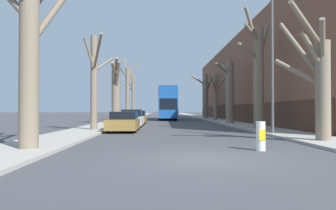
# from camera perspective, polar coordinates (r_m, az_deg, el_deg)

# --- Properties ---
(ground_plane) EXTENTS (300.00, 300.00, 0.00)m
(ground_plane) POSITION_cam_1_polar(r_m,az_deg,el_deg) (9.04, 6.57, -10.26)
(ground_plane) COLOR #424247
(sidewalk_left) EXTENTS (2.89, 120.00, 0.12)m
(sidewalk_left) POSITION_cam_1_polar(r_m,az_deg,el_deg) (59.06, -6.31, -2.22)
(sidewalk_left) COLOR #A39E93
(sidewalk_left) RESTS_ON ground
(sidewalk_right) EXTENTS (2.89, 120.00, 0.12)m
(sidewalk_right) POSITION_cam_1_polar(r_m,az_deg,el_deg) (59.32, 5.79, -2.22)
(sidewalk_right) COLOR #A39E93
(sidewalk_right) RESTS_ON ground
(building_facade_right) EXTENTS (10.08, 48.64, 10.23)m
(building_facade_right) POSITION_cam_1_polar(r_m,az_deg,el_deg) (41.42, 18.22, 4.21)
(building_facade_right) COLOR brown
(building_facade_right) RESTS_ON ground
(street_tree_left_0) EXTENTS (3.26, 3.72, 7.47)m
(street_tree_left_0) POSITION_cam_1_polar(r_m,az_deg,el_deg) (11.81, -24.69, 9.33)
(street_tree_left_0) COLOR #7A6B56
(street_tree_left_0) RESTS_ON ground
(street_tree_left_1) EXTENTS (1.73, 3.75, 6.50)m
(street_tree_left_1) POSITION_cam_1_polar(r_m,az_deg,el_deg) (21.03, -13.87, 4.60)
(street_tree_left_1) COLOR #7A6B56
(street_tree_left_1) RESTS_ON ground
(street_tree_left_2) EXTENTS (1.19, 3.39, 6.70)m
(street_tree_left_2) POSITION_cam_1_polar(r_m,az_deg,el_deg) (31.32, -9.87, 2.34)
(street_tree_left_2) COLOR #7A6B56
(street_tree_left_2) RESTS_ON ground
(street_tree_left_3) EXTENTS (2.43, 4.10, 8.98)m
(street_tree_left_3) POSITION_cam_1_polar(r_m,az_deg,el_deg) (41.43, -7.72, 2.81)
(street_tree_left_3) COLOR #7A6B56
(street_tree_left_3) RESTS_ON ground
(street_tree_left_4) EXTENTS (2.90, 1.82, 8.46)m
(street_tree_left_4) POSITION_cam_1_polar(r_m,az_deg,el_deg) (51.26, -6.78, 1.98)
(street_tree_left_4) COLOR #7A6B56
(street_tree_left_4) RESTS_ON ground
(street_tree_right_0) EXTENTS (2.41, 3.48, 5.89)m
(street_tree_right_0) POSITION_cam_1_polar(r_m,az_deg,el_deg) (14.86, 26.75, 4.21)
(street_tree_right_0) COLOR #7A6B56
(street_tree_right_0) RESTS_ON ground
(street_tree_right_1) EXTENTS (2.94, 2.68, 8.60)m
(street_tree_right_1) POSITION_cam_1_polar(r_m,az_deg,el_deg) (22.44, 16.80, 5.96)
(street_tree_right_1) COLOR #7A6B56
(street_tree_right_1) RESTS_ON ground
(street_tree_right_2) EXTENTS (2.07, 3.00, 6.44)m
(street_tree_right_2) POSITION_cam_1_polar(r_m,az_deg,el_deg) (30.91, 11.59, 2.78)
(street_tree_right_2) COLOR #7A6B56
(street_tree_right_2) RESTS_ON ground
(street_tree_right_3) EXTENTS (2.01, 2.45, 5.88)m
(street_tree_right_3) POSITION_cam_1_polar(r_m,az_deg,el_deg) (38.59, 8.99, 1.69)
(street_tree_right_3) COLOR #7A6B56
(street_tree_right_3) RESTS_ON ground
(street_tree_right_4) EXTENTS (3.86, 4.04, 7.05)m
(street_tree_right_4) POSITION_cam_1_polar(r_m,az_deg,el_deg) (47.05, 7.26, 2.07)
(street_tree_right_4) COLOR #7A6B56
(street_tree_right_4) RESTS_ON ground
(double_decker_bus) EXTENTS (2.51, 11.62, 4.53)m
(double_decker_bus) POSITION_cam_1_polar(r_m,az_deg,el_deg) (43.35, -0.13, 0.58)
(double_decker_bus) COLOR #19519E
(double_decker_bus) RESTS_ON ground
(parked_car_0) EXTENTS (1.89, 4.33, 1.33)m
(parked_car_0) POSITION_cam_1_polar(r_m,az_deg,el_deg) (20.35, -8.37, -3.20)
(parked_car_0) COLOR olive
(parked_car_0) RESTS_ON ground
(parked_car_1) EXTENTS (1.85, 4.14, 1.48)m
(parked_car_1) POSITION_cam_1_polar(r_m,az_deg,el_deg) (25.89, -6.88, -2.58)
(parked_car_1) COLOR silver
(parked_car_1) RESTS_ON ground
(parked_car_2) EXTENTS (1.90, 4.38, 1.36)m
(parked_car_2) POSITION_cam_1_polar(r_m,az_deg,el_deg) (31.16, -5.96, -2.38)
(parked_car_2) COLOR olive
(parked_car_2) RESTS_ON ground
(lamp_post) EXTENTS (1.40, 0.20, 9.43)m
(lamp_post) POSITION_cam_1_polar(r_m,az_deg,el_deg) (18.60, 18.97, 10.70)
(lamp_post) COLOR #4C4F54
(lamp_post) RESTS_ON ground
(traffic_bollard) EXTENTS (0.32, 0.33, 1.05)m
(traffic_bollard) POSITION_cam_1_polar(r_m,az_deg,el_deg) (11.27, 17.25, -5.67)
(traffic_bollard) COLOR white
(traffic_bollard) RESTS_ON ground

